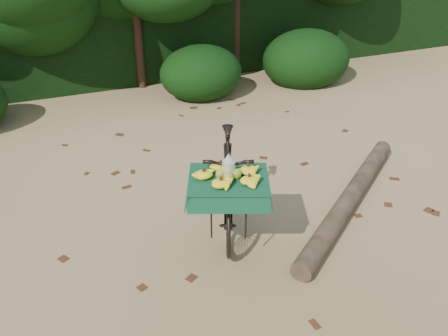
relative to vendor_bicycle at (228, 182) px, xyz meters
name	(u,v)px	position (x,y,z in m)	size (l,w,h in m)	color
ground	(209,223)	(-0.22, 0.09, -0.61)	(80.00, 80.00, 0.00)	tan
vendor_bicycle	(228,182)	(0.00, 0.00, 0.00)	(1.39, 2.06, 1.19)	black
fallen_log	(350,198)	(1.66, -0.26, -0.48)	(0.25, 0.25, 3.41)	brown
hedge_backdrop	(107,38)	(-0.22, 6.39, 0.29)	(26.00, 1.80, 1.80)	black
bush_clumps	(154,82)	(0.28, 4.39, -0.16)	(8.80, 1.70, 0.90)	black
leaf_litter	(192,197)	(-0.22, 0.74, -0.60)	(7.00, 7.30, 0.01)	#432312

